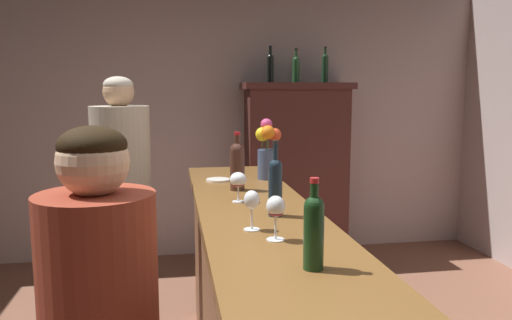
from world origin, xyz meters
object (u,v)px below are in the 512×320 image
(flower_arrangement, at_px, (267,149))
(patron_redhead, at_px, (123,207))
(wine_bottle_merlot, at_px, (237,164))
(wine_bottle_riesling, at_px, (275,184))
(cheese_plate, at_px, (218,180))
(display_bottle_midleft, at_px, (296,68))
(wine_glass_mid, at_px, (276,209))
(display_bottle_left, at_px, (270,67))
(display_bottle_center, at_px, (325,67))
(wine_bottle_syrah, at_px, (314,228))
(wine_glass_rear, at_px, (238,181))
(display_cabinet, at_px, (296,168))
(bar_counter, at_px, (257,318))
(wine_glass_front, at_px, (252,202))

(flower_arrangement, height_order, patron_redhead, patron_redhead)
(wine_bottle_merlot, xyz_separation_m, flower_arrangement, (0.22, 0.31, 0.04))
(wine_bottle_merlot, height_order, wine_bottle_riesling, wine_bottle_riesling)
(wine_bottle_merlot, distance_m, flower_arrangement, 0.38)
(cheese_plate, xyz_separation_m, display_bottle_midleft, (0.88, 1.61, 0.74))
(wine_bottle_merlot, xyz_separation_m, wine_glass_mid, (0.02, -0.94, -0.03))
(display_bottle_left, relative_size, display_bottle_center, 1.00)
(wine_glass_mid, distance_m, display_bottle_midleft, 3.01)
(display_bottle_center, height_order, patron_redhead, display_bottle_center)
(cheese_plate, bearing_deg, wine_bottle_riesling, -79.14)
(wine_bottle_syrah, relative_size, patron_redhead, 0.17)
(wine_bottle_syrah, relative_size, flower_arrangement, 0.77)
(wine_glass_rear, distance_m, display_bottle_midleft, 2.43)
(display_cabinet, xyz_separation_m, wine_glass_mid, (-0.79, -2.84, 0.31))
(display_cabinet, relative_size, wine_bottle_syrah, 5.88)
(wine_bottle_merlot, relative_size, display_bottle_midleft, 1.03)
(wine_bottle_merlot, height_order, display_bottle_left, display_bottle_left)
(display_bottle_left, bearing_deg, cheese_plate, -111.51)
(flower_arrangement, xyz_separation_m, display_bottle_left, (0.33, 1.59, 0.57))
(wine_bottle_syrah, relative_size, wine_glass_rear, 1.92)
(display_cabinet, distance_m, wine_glass_mid, 2.96)
(bar_counter, height_order, display_bottle_center, display_bottle_center)
(wine_bottle_riesling, relative_size, wine_glass_mid, 1.99)
(cheese_plate, distance_m, display_bottle_midleft, 1.97)
(wine_bottle_syrah, bearing_deg, patron_redhead, 115.08)
(wine_glass_rear, bearing_deg, display_bottle_left, 75.00)
(display_bottle_left, height_order, display_bottle_center, same)
(wine_glass_rear, bearing_deg, display_bottle_center, 63.21)
(wine_glass_front, relative_size, display_bottle_midleft, 0.51)
(display_bottle_midleft, distance_m, display_bottle_center, 0.28)
(wine_glass_rear, height_order, cheese_plate, wine_glass_rear)
(flower_arrangement, height_order, cheese_plate, flower_arrangement)
(cheese_plate, bearing_deg, wine_glass_mid, -85.42)
(bar_counter, xyz_separation_m, wine_bottle_merlot, (-0.03, 0.46, 0.67))
(wine_bottle_riesling, bearing_deg, display_bottle_midleft, 74.15)
(wine_bottle_merlot, bearing_deg, display_cabinet, 66.99)
(bar_counter, bearing_deg, wine_glass_front, -103.51)
(display_bottle_center, bearing_deg, wine_bottle_syrah, -107.63)
(cheese_plate, height_order, display_bottle_left, display_bottle_left)
(wine_bottle_riesling, height_order, display_bottle_left, display_bottle_left)
(display_cabinet, xyz_separation_m, wine_bottle_riesling, (-0.72, -2.49, 0.34))
(cheese_plate, xyz_separation_m, patron_redhead, (-0.56, -0.02, -0.14))
(display_cabinet, bearing_deg, wine_bottle_merlot, -113.01)
(cheese_plate, bearing_deg, bar_counter, -81.47)
(cheese_plate, relative_size, display_bottle_midleft, 0.46)
(wine_glass_mid, xyz_separation_m, display_bottle_left, (0.53, 2.84, 0.64))
(flower_arrangement, relative_size, patron_redhead, 0.22)
(wine_glass_front, bearing_deg, display_bottle_center, 67.41)
(display_cabinet, height_order, flower_arrangement, display_cabinet)
(display_cabinet, bearing_deg, display_bottle_midleft, -180.00)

